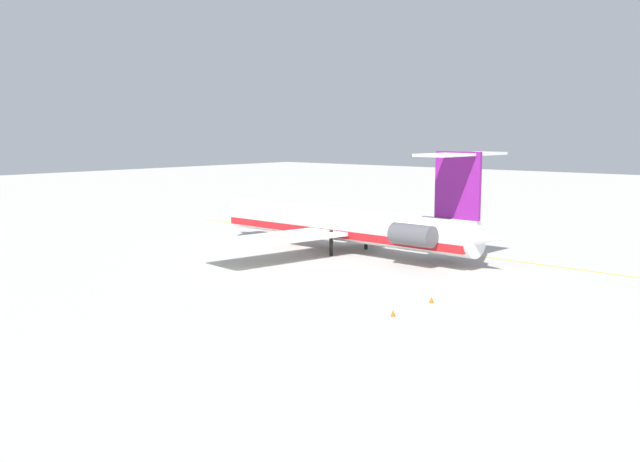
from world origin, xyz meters
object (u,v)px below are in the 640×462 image
object	(u,v)px
safety_cone_nose	(393,313)
safety_cone_wingtip	(432,300)
ground_crew_near_nose	(338,216)
ground_crew_near_tail	(306,218)
main_jetliner	(349,225)
ground_crew_portside	(324,215)

from	to	relation	value
safety_cone_nose	safety_cone_wingtip	size ratio (longest dim) A/B	1.00
ground_crew_near_nose	ground_crew_near_tail	size ratio (longest dim) A/B	0.98
main_jetliner	ground_crew_near_nose	bearing A→B (deg)	-45.55
ground_crew_portside	safety_cone_nose	xyz separation A→B (m)	(-42.53, 42.07, -0.85)
main_jetliner	ground_crew_near_nose	size ratio (longest dim) A/B	24.61
ground_crew_near_tail	main_jetliner	bearing A→B (deg)	86.37
main_jetliner	safety_cone_nose	size ratio (longest dim) A/B	77.54
ground_crew_near_nose	main_jetliner	bearing A→B (deg)	-36.55
ground_crew_near_nose	ground_crew_portside	distance (m)	2.62
safety_cone_wingtip	main_jetliner	bearing A→B (deg)	-36.37
ground_crew_near_nose	safety_cone_wingtip	world-z (taller)	ground_crew_near_nose
ground_crew_portside	safety_cone_wingtip	xyz separation A→B (m)	(-42.45, 36.22, -0.85)
main_jetliner	ground_crew_near_tail	world-z (taller)	main_jetliner
ground_crew_portside	safety_cone_nose	distance (m)	59.83
ground_crew_near_nose	ground_crew_portside	xyz separation A→B (m)	(2.60, 0.35, 0.03)
ground_crew_near_tail	ground_crew_portside	bearing A→B (deg)	-139.50
ground_crew_near_nose	ground_crew_portside	bearing A→B (deg)	-160.44
ground_crew_near_nose	ground_crew_near_tail	world-z (taller)	ground_crew_near_tail
ground_crew_near_nose	ground_crew_portside	size ratio (longest dim) A/B	0.97
ground_crew_near_tail	safety_cone_wingtip	world-z (taller)	ground_crew_near_tail
ground_crew_near_tail	ground_crew_portside	world-z (taller)	ground_crew_portside
ground_crew_near_nose	safety_cone_wingtip	distance (m)	54.09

